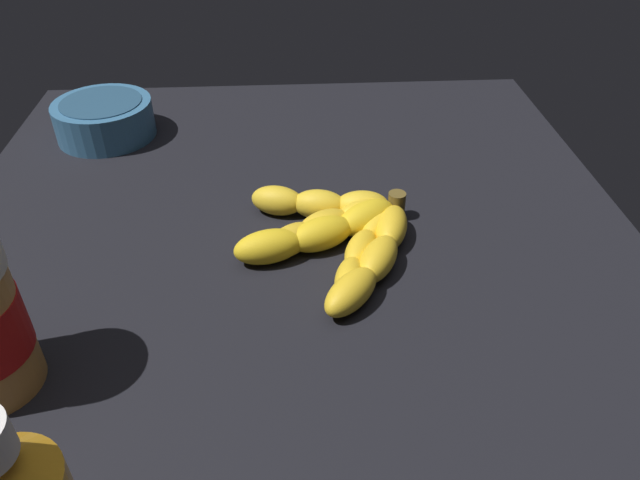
% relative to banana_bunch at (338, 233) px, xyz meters
% --- Properties ---
extents(ground_plane, '(0.92, 0.78, 0.05)m').
position_rel_banana_bunch_xyz_m(ground_plane, '(-0.01, 0.05, -0.04)').
color(ground_plane, black).
extents(banana_bunch, '(0.23, 0.20, 0.04)m').
position_rel_banana_bunch_xyz_m(banana_bunch, '(0.00, 0.00, 0.00)').
color(banana_bunch, yellow).
rests_on(banana_bunch, ground_plane).
extents(small_bowl, '(0.14, 0.14, 0.05)m').
position_rel_banana_bunch_xyz_m(small_bowl, '(0.28, 0.31, 0.01)').
color(small_bowl, teal).
rests_on(small_bowl, ground_plane).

